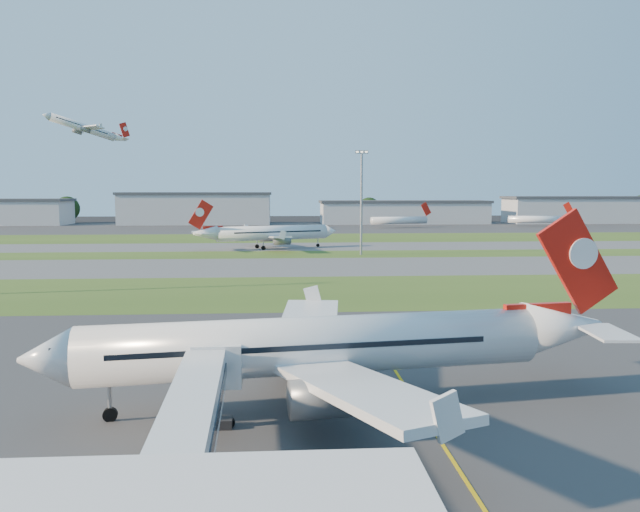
{
  "coord_description": "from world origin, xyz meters",
  "views": [
    {
      "loc": [
        -5.11,
        -45.45,
        15.96
      ],
      "look_at": [
        0.36,
        39.68,
        7.0
      ],
      "focal_mm": 35.0,
      "sensor_mm": 36.0,
      "label": 1
    }
  ],
  "objects": [
    {
      "name": "grass_strip_c",
      "position": [
        0.0,
        165.0,
        0.01
      ],
      "size": [
        300.0,
        40.0,
        0.01
      ],
      "primitive_type": "cube",
      "color": "#36541C",
      "rests_on": "ground"
    },
    {
      "name": "taxiway_b",
      "position": [
        0.0,
        132.0,
        0.01
      ],
      "size": [
        300.0,
        26.0,
        0.01
      ],
      "primitive_type": "cube",
      "color": "#515154",
      "rests_on": "ground"
    },
    {
      "name": "yellow_line",
      "position": [
        5.0,
        0.0,
        0.0
      ],
      "size": [
        0.25,
        60.0,
        0.02
      ],
      "primitive_type": "cube",
      "color": "gold",
      "rests_on": "ground"
    },
    {
      "name": "tree_mid_east",
      "position": [
        40.0,
        269.0,
        6.81
      ],
      "size": [
        11.55,
        11.55,
        12.6
      ],
      "color": "black",
      "rests_on": "ground"
    },
    {
      "name": "tree_west",
      "position": [
        -110.0,
        270.0,
        7.14
      ],
      "size": [
        12.1,
        12.1,
        13.2
      ],
      "color": "black",
      "rests_on": "ground"
    },
    {
      "name": "tree_mid_west",
      "position": [
        -20.0,
        266.0,
        5.84
      ],
      "size": [
        9.9,
        9.9,
        10.8
      ],
      "color": "black",
      "rests_on": "ground"
    },
    {
      "name": "apron_near",
      "position": [
        0.0,
        0.0,
        0.01
      ],
      "size": [
        300.0,
        70.0,
        0.01
      ],
      "primitive_type": "cube",
      "color": "#333335",
      "rests_on": "ground"
    },
    {
      "name": "tree_east",
      "position": [
        115.0,
        267.0,
        6.16
      ],
      "size": [
        10.45,
        10.45,
        11.4
      ],
      "color": "black",
      "rests_on": "ground"
    },
    {
      "name": "hangar_east",
      "position": [
        55.0,
        255.0,
        5.64
      ],
      "size": [
        81.6,
        23.0,
        11.2
      ],
      "color": "#9DA0A4",
      "rests_on": "ground"
    },
    {
      "name": "airliner_parked",
      "position": [
        -2.21,
        -0.78,
        4.55
      ],
      "size": [
        41.43,
        34.93,
        12.97
      ],
      "rotation": [
        0.0,
        0.0,
        0.14
      ],
      "color": "white",
      "rests_on": "ground"
    },
    {
      "name": "grass_strip_a",
      "position": [
        0.0,
        52.0,
        0.01
      ],
      "size": [
        300.0,
        34.0,
        0.01
      ],
      "primitive_type": "cube",
      "color": "#36541C",
      "rests_on": "ground"
    },
    {
      "name": "apron_far",
      "position": [
        0.0,
        225.0,
        0.01
      ],
      "size": [
        400.0,
        80.0,
        0.01
      ],
      "primitive_type": "cube",
      "color": "#333335",
      "rests_on": "ground"
    },
    {
      "name": "hangar_west",
      "position": [
        -45.0,
        255.0,
        7.64
      ],
      "size": [
        71.4,
        23.0,
        15.2
      ],
      "color": "#9DA0A4",
      "rests_on": "ground"
    },
    {
      "name": "mini_jet_far",
      "position": [
        109.95,
        225.27,
        3.28
      ],
      "size": [
        28.49,
        7.4,
        9.48
      ],
      "rotation": [
        0.0,
        0.0,
        -0.16
      ],
      "color": "white",
      "rests_on": "ground"
    },
    {
      "name": "jet_bridge",
      "position": [
        -9.81,
        -15.24,
        4.01
      ],
      "size": [
        4.2,
        26.9,
        6.2
      ],
      "color": "silver",
      "rests_on": "ground"
    },
    {
      "name": "mini_jet_near",
      "position": [
        46.41,
        220.73,
        3.28
      ],
      "size": [
        28.01,
        10.07,
        9.48
      ],
      "rotation": [
        0.0,
        0.0,
        0.27
      ],
      "color": "white",
      "rests_on": "ground"
    },
    {
      "name": "hangar_far_east",
      "position": [
        155.0,
        255.0,
        6.64
      ],
      "size": [
        96.9,
        23.0,
        13.2
      ],
      "color": "#9DA0A4",
      "rests_on": "ground"
    },
    {
      "name": "ground",
      "position": [
        0.0,
        0.0,
        0.0
      ],
      "size": [
        700.0,
        700.0,
        0.0
      ],
      "primitive_type": "plane",
      "color": "black",
      "rests_on": "ground"
    },
    {
      "name": "airliner_departing",
      "position": [
        -79.76,
        201.7,
        39.9
      ],
      "size": [
        26.14,
        22.71,
        9.59
      ],
      "rotation": [
        0.0,
        0.0,
        0.61
      ],
      "color": "white"
    },
    {
      "name": "light_mast_centre",
      "position": [
        15.0,
        108.0,
        14.81
      ],
      "size": [
        3.2,
        0.7,
        25.8
      ],
      "color": "gray",
      "rests_on": "ground"
    },
    {
      "name": "taxiway_a",
      "position": [
        0.0,
        85.0,
        0.01
      ],
      "size": [
        300.0,
        32.0,
        0.01
      ],
      "primitive_type": "cube",
      "color": "#515154",
      "rests_on": "ground"
    },
    {
      "name": "grass_strip_b",
      "position": [
        0.0,
        110.0,
        0.01
      ],
      "size": [
        300.0,
        18.0,
        0.01
      ],
      "primitive_type": "cube",
      "color": "#36541C",
      "rests_on": "ground"
    },
    {
      "name": "airliner_taxiing",
      "position": [
        -7.5,
        126.12,
        4.27
      ],
      "size": [
        37.32,
        31.56,
        12.16
      ],
      "rotation": [
        0.0,
        0.0,
        3.49
      ],
      "color": "white",
      "rests_on": "ground"
    }
  ]
}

